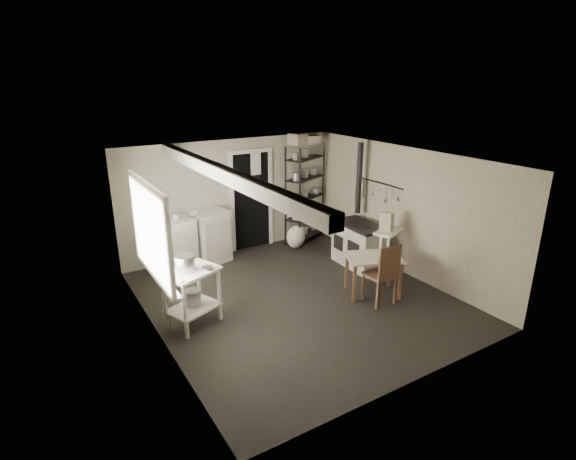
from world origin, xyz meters
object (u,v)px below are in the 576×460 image
stockpot (185,266)px  base_cabinets (191,243)px  shelf_rack (305,199)px  prep_table (193,300)px  work_table (373,273)px  flour_sack (296,237)px  stove (360,244)px  chair (380,274)px

stockpot → base_cabinets: stockpot is taller
shelf_rack → prep_table: bearing=-172.0°
work_table → flour_sack: work_table is taller
stockpot → base_cabinets: (0.79, 2.04, -0.48)m
work_table → flour_sack: bearing=88.8°
stove → work_table: (-0.58, -1.04, -0.06)m
flour_sack → chair: bearing=-93.2°
stove → flour_sack: (-0.53, 1.42, -0.20)m
flour_sack → shelf_rack: bearing=35.3°
chair → stove: bearing=64.4°
stockpot → shelf_rack: size_ratio=0.14×
base_cabinets → chair: (2.05, -2.95, 0.02)m
base_cabinets → prep_table: bearing=-122.5°
stockpot → work_table: bearing=-12.4°
prep_table → flour_sack: prep_table is taller
stockpot → stove: stockpot is taller
stove → flour_sack: bearing=113.0°
stockpot → stove: (3.53, 0.40, -0.50)m
base_cabinets → flour_sack: base_cabinets is taller
base_cabinets → stove: base_cabinets is taller
chair → flour_sack: size_ratio=2.06×
stockpot → flour_sack: stockpot is taller
stockpot → chair: size_ratio=0.29×
work_table → shelf_rack: bearing=80.5°
stove → work_table: size_ratio=1.19×
stockpot → stove: 3.59m
stove → flour_sack: stove is taller
chair → flour_sack: bearing=88.8°
chair → flour_sack: chair is taller
base_cabinets → shelf_rack: size_ratio=0.73×
stockpot → chair: bearing=-17.9°
prep_table → base_cabinets: size_ratio=0.56×
shelf_rack → flour_sack: bearing=-169.2°
shelf_rack → chair: 3.11m
base_cabinets → flour_sack: 2.22m
shelf_rack → chair: shelf_rack is taller
shelf_rack → chair: bearing=-125.1°
base_cabinets → shelf_rack: bearing=-11.6°
shelf_rack → stove: (0.12, -1.71, -0.51)m
base_cabinets → work_table: 3.44m
chair → base_cabinets: bearing=126.8°
prep_table → flour_sack: 3.46m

